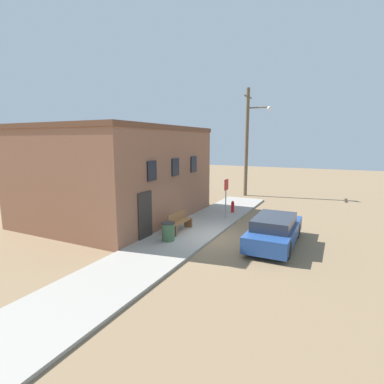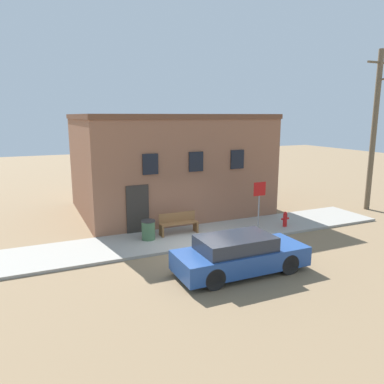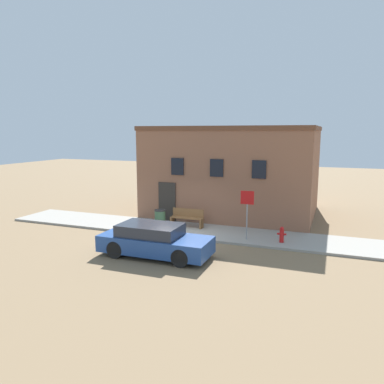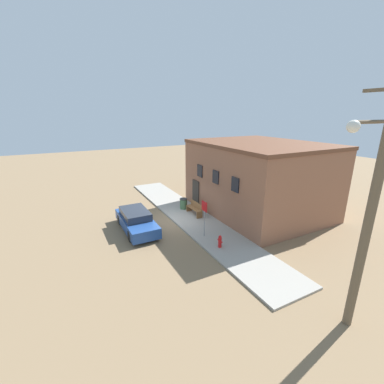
{
  "view_description": "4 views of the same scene",
  "coord_description": "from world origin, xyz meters",
  "px_view_note": "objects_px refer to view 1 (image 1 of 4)",
  "views": [
    {
      "loc": [
        -12.39,
        -4.87,
        4.42
      ],
      "look_at": [
        0.35,
        1.4,
        2.0
      ],
      "focal_mm": 28.0,
      "sensor_mm": 36.0,
      "label": 1
    },
    {
      "loc": [
        -5.97,
        -12.59,
        5.15
      ],
      "look_at": [
        0.35,
        1.4,
        2.0
      ],
      "focal_mm": 35.0,
      "sensor_mm": 36.0,
      "label": 2
    },
    {
      "loc": [
        6.83,
        -15.44,
        4.92
      ],
      "look_at": [
        0.35,
        1.4,
        2.0
      ],
      "focal_mm": 35.0,
      "sensor_mm": 36.0,
      "label": 3
    },
    {
      "loc": [
        15.33,
        -6.43,
        7.2
      ],
      "look_at": [
        0.35,
        1.4,
        2.0
      ],
      "focal_mm": 24.0,
      "sensor_mm": 36.0,
      "label": 4
    }
  ],
  "objects_px": {
    "trash_bin": "(168,231)",
    "parked_car": "(275,230)",
    "stop_sign": "(226,192)",
    "bench": "(179,222)",
    "fire_hydrant": "(233,207)",
    "utility_pole": "(248,140)"
  },
  "relations": [
    {
      "from": "parked_car",
      "to": "fire_hydrant",
      "type": "bearing_deg",
      "value": 36.89
    },
    {
      "from": "stop_sign",
      "to": "parked_car",
      "type": "distance_m",
      "value": 4.55
    },
    {
      "from": "stop_sign",
      "to": "trash_bin",
      "type": "bearing_deg",
      "value": 168.9
    },
    {
      "from": "fire_hydrant",
      "to": "trash_bin",
      "type": "bearing_deg",
      "value": 172.52
    },
    {
      "from": "bench",
      "to": "utility_pole",
      "type": "distance_m",
      "value": 12.08
    },
    {
      "from": "stop_sign",
      "to": "parked_car",
      "type": "height_order",
      "value": "stop_sign"
    },
    {
      "from": "fire_hydrant",
      "to": "trash_bin",
      "type": "height_order",
      "value": "trash_bin"
    },
    {
      "from": "fire_hydrant",
      "to": "utility_pole",
      "type": "xyz_separation_m",
      "value": [
        6.53,
        1.03,
        4.06
      ]
    },
    {
      "from": "stop_sign",
      "to": "trash_bin",
      "type": "height_order",
      "value": "stop_sign"
    },
    {
      "from": "fire_hydrant",
      "to": "stop_sign",
      "type": "distance_m",
      "value": 1.95
    },
    {
      "from": "trash_bin",
      "to": "parked_car",
      "type": "xyz_separation_m",
      "value": [
        1.8,
        -4.23,
        0.12
      ]
    },
    {
      "from": "parked_car",
      "to": "stop_sign",
      "type": "bearing_deg",
      "value": 47.84
    },
    {
      "from": "stop_sign",
      "to": "utility_pole",
      "type": "distance_m",
      "value": 8.65
    },
    {
      "from": "fire_hydrant",
      "to": "utility_pole",
      "type": "bearing_deg",
      "value": 8.93
    },
    {
      "from": "stop_sign",
      "to": "bench",
      "type": "xyz_separation_m",
      "value": [
        -3.35,
        1.16,
        -1.07
      ]
    },
    {
      "from": "parked_car",
      "to": "bench",
      "type": "bearing_deg",
      "value": 94.72
    },
    {
      "from": "stop_sign",
      "to": "trash_bin",
      "type": "relative_size",
      "value": 2.7
    },
    {
      "from": "bench",
      "to": "trash_bin",
      "type": "relative_size",
      "value": 2.05
    },
    {
      "from": "trash_bin",
      "to": "utility_pole",
      "type": "relative_size",
      "value": 0.1
    },
    {
      "from": "fire_hydrant",
      "to": "bench",
      "type": "distance_m",
      "value": 5.01
    },
    {
      "from": "fire_hydrant",
      "to": "utility_pole",
      "type": "distance_m",
      "value": 7.75
    },
    {
      "from": "trash_bin",
      "to": "bench",
      "type": "bearing_deg",
      "value": 8.95
    }
  ]
}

